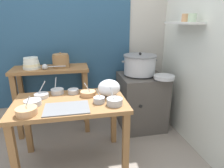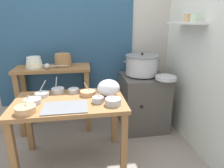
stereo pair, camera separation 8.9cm
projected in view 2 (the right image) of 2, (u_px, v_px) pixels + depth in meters
The scene contains 21 objects.
ground_plane at pixel (80, 165), 2.08m from camera, with size 9.00×9.00×0.00m, color gray.
wall_back at pixel (82, 33), 2.72m from camera, with size 4.40×0.12×2.60m.
wall_right at pixel (207, 38), 2.07m from camera, with size 0.30×3.20×2.60m.
prep_table at pixel (70, 110), 1.97m from camera, with size 1.10×0.66×0.72m.
back_shelf_table at pixel (54, 83), 2.60m from camera, with size 0.96×0.40×0.90m.
stove_block at pixel (143, 101), 2.75m from camera, with size 0.60×0.61×0.78m.
steamer_pot at pixel (142, 65), 2.60m from camera, with size 0.49×0.44×0.30m.
clay_pot at pixel (63, 60), 2.53m from camera, with size 0.21×0.21×0.19m.
bowl_stack_enamel at pixel (34, 63), 2.46m from camera, with size 0.21×0.21×0.14m.
ladle at pixel (48, 66), 2.42m from camera, with size 0.29×0.07×0.07m.
serving_tray at pixel (65, 107), 1.77m from camera, with size 0.40×0.28×0.01m, color slate.
plastic_bag at pixel (109, 88), 2.02m from camera, with size 0.23×0.20×0.18m, color white.
wide_pan at pixel (166, 78), 2.40m from camera, with size 0.26×0.26×0.04m, color #B7BABF.
prep_bowl_0 at pixel (74, 90), 2.13m from camera, with size 0.12×0.12×0.05m.
prep_bowl_1 at pixel (33, 101), 1.85m from camera, with size 0.16×0.16×0.05m.
prep_bowl_2 at pixel (42, 94), 2.03m from camera, with size 0.14×0.14×0.17m.
prep_bowl_3 at pixel (88, 93), 2.06m from camera, with size 0.16×0.16×0.15m.
prep_bowl_4 at pixel (58, 90), 2.13m from camera, with size 0.14×0.14×0.17m.
prep_bowl_5 at pixel (25, 109), 1.66m from camera, with size 0.18×0.18×0.15m.
prep_bowl_6 at pixel (113, 101), 1.83m from camera, with size 0.15×0.15×0.17m.
prep_bowl_7 at pixel (98, 99), 1.88m from camera, with size 0.11×0.11×0.15m.
Camera 2 is at (0.07, -1.74, 1.48)m, focal length 31.14 mm.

